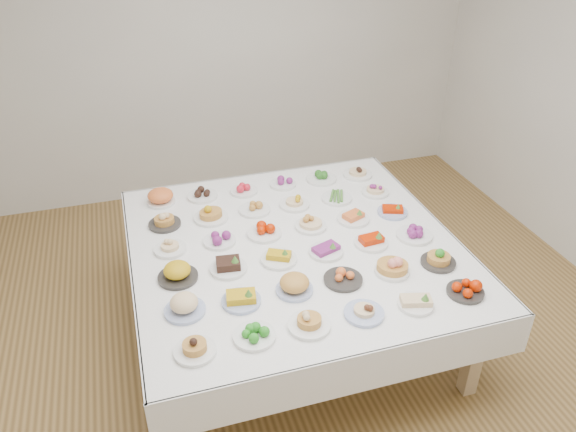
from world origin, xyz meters
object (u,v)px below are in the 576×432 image
object	(u,v)px
display_table	(294,252)
dish_18	(170,245)
dish_0	(194,346)
dish_35	(358,170)

from	to	relation	value
display_table	dish_18	bearing A→B (deg)	168.76
dish_0	dish_18	world-z (taller)	dish_0
display_table	dish_35	size ratio (longest dim) A/B	9.30
dish_18	display_table	bearing A→B (deg)	-11.24
dish_0	dish_18	distance (m)	0.97
dish_18	dish_35	world-z (taller)	dish_35
display_table	dish_0	size ratio (longest dim) A/B	9.88
dish_18	dish_35	bearing A→B (deg)	21.50
display_table	dish_18	size ratio (longest dim) A/B	10.26
dish_0	dish_35	bearing A→B (deg)	45.15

